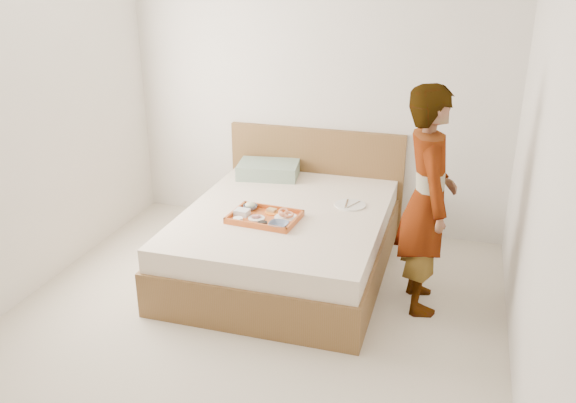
# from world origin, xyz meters

# --- Properties ---
(ground) EXTENTS (3.50, 4.00, 0.01)m
(ground) POSITION_xyz_m (0.00, 0.00, 0.00)
(ground) COLOR beige
(ground) RESTS_ON ground
(wall_back) EXTENTS (3.50, 0.01, 2.60)m
(wall_back) POSITION_xyz_m (0.00, 2.00, 1.30)
(wall_back) COLOR silver
(wall_back) RESTS_ON ground
(wall_right) EXTENTS (0.01, 4.00, 2.60)m
(wall_right) POSITION_xyz_m (1.75, 0.00, 1.30)
(wall_right) COLOR silver
(wall_right) RESTS_ON ground
(bed) EXTENTS (1.65, 2.00, 0.53)m
(bed) POSITION_xyz_m (0.01, 1.00, 0.27)
(bed) COLOR brown
(bed) RESTS_ON ground
(headboard) EXTENTS (1.65, 0.06, 0.95)m
(headboard) POSITION_xyz_m (0.01, 1.97, 0.47)
(headboard) COLOR brown
(headboard) RESTS_ON ground
(pillow) EXTENTS (0.59, 0.45, 0.13)m
(pillow) POSITION_xyz_m (-0.37, 1.73, 0.60)
(pillow) COLOR gray
(pillow) RESTS_ON bed
(tray) EXTENTS (0.55, 0.42, 0.05)m
(tray) POSITION_xyz_m (-0.09, 0.78, 0.55)
(tray) COLOR #D26028
(tray) RESTS_ON bed
(prawn_plate) EXTENTS (0.19, 0.19, 0.01)m
(prawn_plate) POSITION_xyz_m (0.07, 0.82, 0.55)
(prawn_plate) COLOR white
(prawn_plate) RESTS_ON tray
(navy_bowl_big) EXTENTS (0.16, 0.16, 0.04)m
(navy_bowl_big) POSITION_xyz_m (0.07, 0.64, 0.56)
(navy_bowl_big) COLOR navy
(navy_bowl_big) RESTS_ON tray
(sauce_dish) EXTENTS (0.08, 0.08, 0.03)m
(sauce_dish) POSITION_xyz_m (-0.06, 0.64, 0.56)
(sauce_dish) COLOR black
(sauce_dish) RESTS_ON tray
(meat_plate) EXTENTS (0.14, 0.14, 0.01)m
(meat_plate) POSITION_xyz_m (-0.14, 0.74, 0.55)
(meat_plate) COLOR white
(meat_plate) RESTS_ON tray
(bread_plate) EXTENTS (0.14, 0.14, 0.01)m
(bread_plate) POSITION_xyz_m (-0.06, 0.89, 0.55)
(bread_plate) COLOR orange
(bread_plate) RESTS_ON tray
(salad_bowl) EXTENTS (0.12, 0.12, 0.04)m
(salad_bowl) POSITION_xyz_m (-0.25, 0.91, 0.56)
(salad_bowl) COLOR navy
(salad_bowl) RESTS_ON tray
(plastic_tub) EXTENTS (0.12, 0.10, 0.05)m
(plastic_tub) POSITION_xyz_m (-0.27, 0.78, 0.57)
(plastic_tub) COLOR silver
(plastic_tub) RESTS_ON tray
(cheese_round) EXTENTS (0.08, 0.08, 0.03)m
(cheese_round) POSITION_xyz_m (-0.26, 0.66, 0.56)
(cheese_round) COLOR white
(cheese_round) RESTS_ON tray
(dinner_plate) EXTENTS (0.30, 0.30, 0.01)m
(dinner_plate) POSITION_xyz_m (0.49, 1.24, 0.54)
(dinner_plate) COLOR white
(dinner_plate) RESTS_ON bed
(person) EXTENTS (0.53, 0.68, 1.65)m
(person) POSITION_xyz_m (1.12, 0.78, 0.82)
(person) COLOR #EDE6CE
(person) RESTS_ON ground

